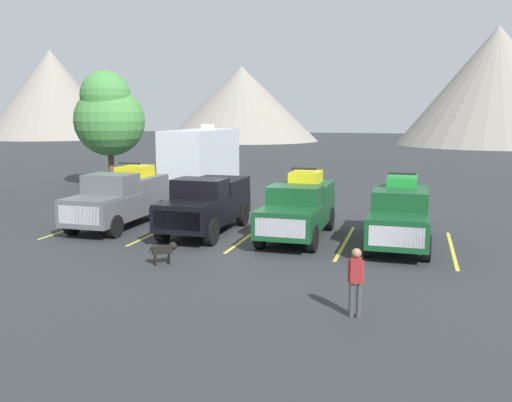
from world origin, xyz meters
The scene contains 15 objects.
ground_plane centered at (0.00, 0.00, 0.00)m, with size 240.00×240.00×0.00m, color #2D3033.
pickup_truck_a centered at (-5.65, 1.12, 1.19)m, with size 2.14×5.46×2.56m.
pickup_truck_b centered at (-1.77, 0.93, 1.16)m, with size 2.16×5.33×2.18m.
pickup_truck_c centered at (1.86, 1.12, 1.17)m, with size 2.11×5.43×2.55m.
pickup_truck_d centered at (5.52, 0.99, 1.13)m, with size 2.08×5.56×2.48m.
lot_stripe_a centered at (-7.30, 0.73, 0.00)m, with size 0.12×5.50×0.01m, color gold.
lot_stripe_b centered at (-3.65, 0.73, 0.00)m, with size 0.12×5.50×0.01m, color gold.
lot_stripe_c centered at (0.00, 0.73, 0.00)m, with size 0.12×5.50×0.01m, color gold.
lot_stripe_d centered at (3.65, 0.73, 0.00)m, with size 0.12×5.50×0.01m, color gold.
lot_stripe_e centered at (7.30, 0.73, 0.00)m, with size 0.12×5.50×0.01m, color gold.
camper_trailer_a centered at (-5.89, 10.77, 2.11)m, with size 2.72×8.72×4.01m.
person_a centered at (4.78, -6.59, 0.93)m, with size 0.36×0.22×1.61m.
dog centered at (-1.31, -3.73, 0.47)m, with size 0.76×0.57×0.69m.
tree_a centered at (-12.83, 12.31, 4.55)m, with size 4.45×4.45×7.28m.
mountain_ridge centered at (4.58, 71.73, 7.58)m, with size 133.84×41.41×17.44m.
Camera 1 is at (5.94, -18.60, 4.57)m, focal length 38.27 mm.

